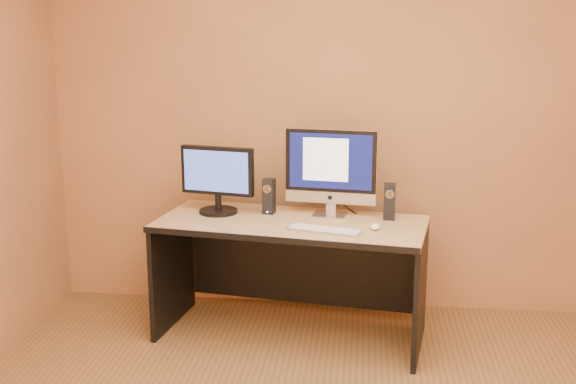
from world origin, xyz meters
TOP-DOWN VIEW (x-y plane):
  - walls at (0.00, 0.00)m, footprint 4.00×4.00m
  - desk at (-0.36, 1.44)m, footprint 1.67×0.92m
  - imac at (-0.14, 1.59)m, footprint 0.59×0.28m
  - second_monitor at (-0.83, 1.59)m, footprint 0.51×0.33m
  - speaker_left at (-0.51, 1.61)m, footprint 0.08×0.08m
  - speaker_right at (0.22, 1.55)m, footprint 0.07×0.07m
  - keyboard at (-0.15, 1.25)m, footprint 0.44×0.22m
  - mouse at (0.14, 1.32)m, footprint 0.07×0.11m
  - cable_a at (-0.02, 1.74)m, footprint 0.09×0.20m
  - cable_b at (-0.13, 1.74)m, footprint 0.08×0.17m

SIDE VIEW (x-z plane):
  - desk at x=-0.36m, z-range 0.00..0.73m
  - cable_a at x=-0.02m, z-range 0.73..0.74m
  - cable_b at x=-0.13m, z-range 0.73..0.74m
  - keyboard at x=-0.15m, z-range 0.73..0.75m
  - mouse at x=0.14m, z-range 0.73..0.77m
  - speaker_left at x=-0.51m, z-range 0.73..0.95m
  - speaker_right at x=0.22m, z-range 0.73..0.95m
  - second_monitor at x=-0.83m, z-range 0.73..1.15m
  - imac at x=-0.14m, z-range 0.73..1.28m
  - walls at x=0.00m, z-range 0.00..2.60m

